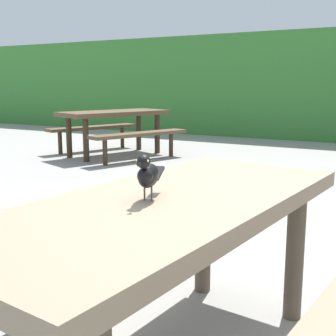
% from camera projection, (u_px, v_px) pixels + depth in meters
% --- Properties ---
extents(picnic_table_foreground, '(1.85, 1.88, 0.74)m').
position_uv_depth(picnic_table_foreground, '(171.00, 242.00, 1.79)').
color(picnic_table_foreground, '#84725B').
rests_on(picnic_table_foreground, ground).
extents(bird_grackle, '(0.11, 0.28, 0.18)m').
position_uv_depth(bird_grackle, '(148.00, 174.00, 1.67)').
color(bird_grackle, black).
rests_on(bird_grackle, picnic_table_foreground).
extents(picnic_table_mid_right, '(2.17, 2.18, 0.74)m').
position_uv_depth(picnic_table_mid_right, '(114.00, 122.00, 7.45)').
color(picnic_table_mid_right, brown).
rests_on(picnic_table_mid_right, ground).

